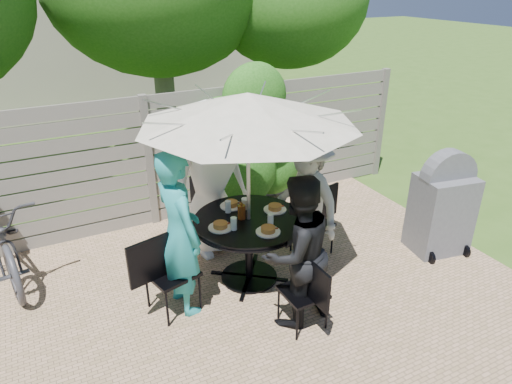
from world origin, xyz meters
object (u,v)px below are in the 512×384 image
plate_front (268,230)px  glass_back (228,207)px  glass_front (271,220)px  coffee_cup (245,204)px  person_right (306,200)px  plate_left (220,226)px  glass_left (234,224)px  chair_back (208,226)px  chair_left (172,288)px  plate_right (275,208)px  patio_table (249,238)px  bicycle (0,233)px  person_left (179,233)px  chair_front (303,306)px  person_front (297,253)px  plate_back (231,205)px  chair_right (313,235)px  umbrella (248,109)px  syrup_jug (242,212)px  person_back (210,179)px  bbq_grill (442,207)px

plate_front → glass_back: 0.63m
glass_front → coffee_cup: 0.48m
person_right → glass_front: bearing=-70.3°
plate_left → glass_left: glass_left is taller
glass_back → chair_back: bearing=89.5°
plate_front → glass_left: size_ratio=1.86×
glass_front → coffee_cup: glass_front is taller
chair_left → plate_right: (1.31, 0.19, 0.54)m
patio_table → glass_back: 0.42m
bicycle → person_left: bearing=-52.1°
chair_front → bicycle: size_ratio=0.41×
person_front → plate_back: person_front is taller
plate_front → glass_back: size_ratio=1.86×
chair_left → chair_right: bearing=-6.5°
patio_table → chair_right: 1.01m
umbrella → person_front: bearing=-82.1°
person_left → patio_table: bearing=-90.0°
patio_table → plate_left: (-0.36, -0.05, 0.27)m
glass_left → syrup_jug: (0.18, 0.18, 0.01)m
person_back → person_right: (0.94, -0.71, -0.17)m
person_right → chair_front: bearing=-40.8°
umbrella → bbq_grill: 2.85m
chair_left → glass_front: chair_left is taller
coffee_cup → bbq_grill: bbq_grill is taller
glass_left → chair_front: bearing=-65.3°
plate_front → bicycle: (-2.54, 1.78, -0.29)m
person_left → syrup_jug: 0.77m
coffee_cup → bicycle: bearing=155.1°
patio_table → glass_back: size_ratio=9.82×
person_back → person_right: bearing=-45.0°
person_right → syrup_jug: 0.89m
glass_back → syrup_jug: syrup_jug is taller
chair_back → person_right: (0.96, -0.84, 0.55)m
chair_left → glass_left: (0.71, -0.00, 0.58)m
person_right → person_back: bearing=-135.0°
plate_right → chair_right: bearing=8.0°
patio_table → syrup_jug: syrup_jug is taller
glass_left → coffee_cup: (0.31, 0.37, -0.01)m
plate_left → chair_left: bearing=-171.9°
patio_table → umbrella: (0.00, 0.00, 1.47)m
plate_right → syrup_jug: bearing=-178.8°
person_back → syrup_jug: bearing=-94.4°
plate_left → chair_front: bearing=-61.7°
person_right → bicycle: size_ratio=0.79×
umbrella → person_front: (0.11, -0.82, -1.23)m
chair_back → bbq_grill: (2.56, -1.47, 0.37)m
chair_right → plate_back: (-1.01, 0.22, 0.56)m
patio_table → chair_front: chair_front is taller
chair_right → bicycle: bearing=-32.7°
umbrella → bicycle: 3.24m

